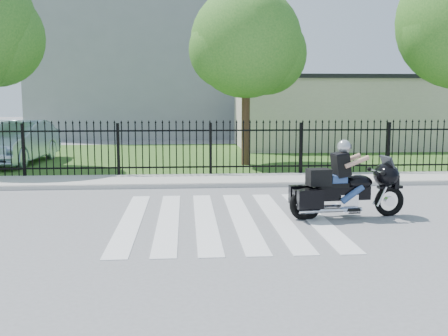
{
  "coord_description": "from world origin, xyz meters",
  "views": [
    {
      "loc": [
        -0.81,
        -11.1,
        2.65
      ],
      "look_at": [
        0.07,
        0.93,
        1.0
      ],
      "focal_mm": 42.0,
      "sensor_mm": 36.0,
      "label": 1
    }
  ],
  "objects": [
    {
      "name": "iron_fence",
      "position": [
        0.0,
        6.0,
        0.9
      ],
      "size": [
        26.0,
        0.04,
        1.8
      ],
      "color": "black",
      "rests_on": "ground"
    },
    {
      "name": "building_low",
      "position": [
        7.0,
        16.0,
        1.75
      ],
      "size": [
        10.0,
        6.0,
        3.5
      ],
      "primitive_type": "cube",
      "color": "beige",
      "rests_on": "ground"
    },
    {
      "name": "ground",
      "position": [
        0.0,
        0.0,
        0.0
      ],
      "size": [
        120.0,
        120.0,
        0.0
      ],
      "primitive_type": "plane",
      "color": "slate",
      "rests_on": "ground"
    },
    {
      "name": "parked_car",
      "position": [
        -7.45,
        9.9,
        0.87
      ],
      "size": [
        2.28,
        5.31,
        1.7
      ],
      "primitive_type": "imported",
      "rotation": [
        0.0,
        0.0,
        -0.09
      ],
      "color": "#A2BACB",
      "rests_on": "grass_strip"
    },
    {
      "name": "crosswalk",
      "position": [
        0.0,
        0.0,
        0.01
      ],
      "size": [
        5.0,
        5.5,
        0.01
      ],
      "primitive_type": null,
      "color": "silver",
      "rests_on": "ground"
    },
    {
      "name": "tree_mid",
      "position": [
        1.5,
        9.0,
        4.67
      ],
      "size": [
        4.2,
        4.2,
        6.78
      ],
      "color": "#382316",
      "rests_on": "ground"
    },
    {
      "name": "motorcycle_rider",
      "position": [
        2.66,
        -0.03,
        0.72
      ],
      "size": [
        2.66,
        0.99,
        1.76
      ],
      "rotation": [
        0.0,
        0.0,
        0.1
      ],
      "color": "black",
      "rests_on": "ground"
    },
    {
      "name": "curb",
      "position": [
        0.0,
        4.0,
        0.06
      ],
      "size": [
        40.0,
        0.12,
        0.12
      ],
      "primitive_type": "cube",
      "color": "#ADAAA3",
      "rests_on": "ground"
    },
    {
      "name": "building_low_roof",
      "position": [
        7.0,
        16.0,
        3.6
      ],
      "size": [
        10.2,
        6.2,
        0.2
      ],
      "primitive_type": "cube",
      "color": "black",
      "rests_on": "building_low"
    },
    {
      "name": "sidewalk",
      "position": [
        0.0,
        5.0,
        0.06
      ],
      "size": [
        40.0,
        2.0,
        0.12
      ],
      "primitive_type": "cube",
      "color": "#ADAAA3",
      "rests_on": "ground"
    },
    {
      "name": "building_tall",
      "position": [
        -3.0,
        26.0,
        6.0
      ],
      "size": [
        15.0,
        10.0,
        12.0
      ],
      "primitive_type": "cube",
      "color": "gray",
      "rests_on": "ground"
    },
    {
      "name": "grass_strip",
      "position": [
        0.0,
        12.0,
        0.01
      ],
      "size": [
        40.0,
        12.0,
        0.02
      ],
      "primitive_type": "cube",
      "color": "#31571E",
      "rests_on": "ground"
    }
  ]
}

